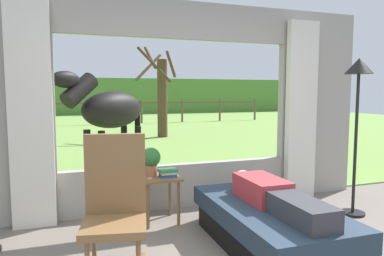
{
  "coord_description": "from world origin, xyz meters",
  "views": [
    {
      "loc": [
        -1.33,
        -2.01,
        1.45
      ],
      "look_at": [
        0.0,
        1.8,
        1.05
      ],
      "focal_mm": 33.63,
      "sensor_mm": 36.0,
      "label": 1
    }
  ],
  "objects_px": {
    "floor_lamp_right": "(358,89)",
    "horse": "(109,111)",
    "pasture_tree": "(161,94)",
    "reclining_person": "(273,195)",
    "side_table": "(159,185)",
    "recliner_sofa": "(269,226)",
    "rocking_chair": "(115,208)",
    "book_stack": "(168,173)",
    "potted_plant": "(151,160)"
  },
  "relations": [
    {
      "from": "floor_lamp_right",
      "to": "pasture_tree",
      "type": "bearing_deg",
      "value": 92.24
    },
    {
      "from": "reclining_person",
      "to": "side_table",
      "type": "xyz_separation_m",
      "value": [
        -0.79,
        1.07,
        -0.1
      ]
    },
    {
      "from": "book_stack",
      "to": "floor_lamp_right",
      "type": "xyz_separation_m",
      "value": [
        2.15,
        -0.47,
        0.92
      ]
    },
    {
      "from": "potted_plant",
      "to": "floor_lamp_right",
      "type": "height_order",
      "value": "floor_lamp_right"
    },
    {
      "from": "recliner_sofa",
      "to": "floor_lamp_right",
      "type": "relative_size",
      "value": 0.93
    },
    {
      "from": "recliner_sofa",
      "to": "floor_lamp_right",
      "type": "distance_m",
      "value": 1.99
    },
    {
      "from": "potted_plant",
      "to": "floor_lamp_right",
      "type": "bearing_deg",
      "value": -14.19
    },
    {
      "from": "horse",
      "to": "pasture_tree",
      "type": "distance_m",
      "value": 5.75
    },
    {
      "from": "recliner_sofa",
      "to": "rocking_chair",
      "type": "relative_size",
      "value": 1.53
    },
    {
      "from": "recliner_sofa",
      "to": "potted_plant",
      "type": "bearing_deg",
      "value": 129.53
    },
    {
      "from": "recliner_sofa",
      "to": "potted_plant",
      "type": "xyz_separation_m",
      "value": [
        -0.87,
        1.08,
        0.48
      ]
    },
    {
      "from": "reclining_person",
      "to": "book_stack",
      "type": "distance_m",
      "value": 1.24
    },
    {
      "from": "recliner_sofa",
      "to": "book_stack",
      "type": "relative_size",
      "value": 8.26
    },
    {
      "from": "floor_lamp_right",
      "to": "horse",
      "type": "distance_m",
      "value": 3.65
    },
    {
      "from": "recliner_sofa",
      "to": "rocking_chair",
      "type": "distance_m",
      "value": 1.44
    },
    {
      "from": "reclining_person",
      "to": "rocking_chair",
      "type": "distance_m",
      "value": 1.41
    },
    {
      "from": "horse",
      "to": "rocking_chair",
      "type": "bearing_deg",
      "value": 135.48
    },
    {
      "from": "horse",
      "to": "reclining_person",
      "type": "bearing_deg",
      "value": 160.4
    },
    {
      "from": "side_table",
      "to": "horse",
      "type": "height_order",
      "value": "horse"
    },
    {
      "from": "book_stack",
      "to": "pasture_tree",
      "type": "relative_size",
      "value": 0.07
    },
    {
      "from": "recliner_sofa",
      "to": "side_table",
      "type": "height_order",
      "value": "side_table"
    },
    {
      "from": "potted_plant",
      "to": "horse",
      "type": "height_order",
      "value": "horse"
    },
    {
      "from": "side_table",
      "to": "rocking_chair",
      "type": "bearing_deg",
      "value": -120.87
    },
    {
      "from": "book_stack",
      "to": "horse",
      "type": "relative_size",
      "value": 0.12
    },
    {
      "from": "reclining_person",
      "to": "potted_plant",
      "type": "relative_size",
      "value": 4.47
    },
    {
      "from": "rocking_chair",
      "to": "book_stack",
      "type": "relative_size",
      "value": 5.4
    },
    {
      "from": "horse",
      "to": "floor_lamp_right",
      "type": "bearing_deg",
      "value": -174.4
    },
    {
      "from": "recliner_sofa",
      "to": "reclining_person",
      "type": "distance_m",
      "value": 0.31
    },
    {
      "from": "potted_plant",
      "to": "horse",
      "type": "distance_m",
      "value": 2.08
    },
    {
      "from": "floor_lamp_right",
      "to": "pasture_tree",
      "type": "height_order",
      "value": "pasture_tree"
    },
    {
      "from": "rocking_chair",
      "to": "side_table",
      "type": "bearing_deg",
      "value": 70.59
    },
    {
      "from": "recliner_sofa",
      "to": "floor_lamp_right",
      "type": "bearing_deg",
      "value": 19.61
    },
    {
      "from": "potted_plant",
      "to": "horse",
      "type": "bearing_deg",
      "value": 96.19
    },
    {
      "from": "reclining_person",
      "to": "horse",
      "type": "height_order",
      "value": "horse"
    },
    {
      "from": "reclining_person",
      "to": "side_table",
      "type": "height_order",
      "value": "reclining_person"
    },
    {
      "from": "reclining_person",
      "to": "horse",
      "type": "xyz_separation_m",
      "value": [
        -1.09,
        3.14,
        0.63
      ]
    },
    {
      "from": "floor_lamp_right",
      "to": "horse",
      "type": "bearing_deg",
      "value": 134.27
    },
    {
      "from": "potted_plant",
      "to": "book_stack",
      "type": "height_order",
      "value": "potted_plant"
    },
    {
      "from": "side_table",
      "to": "floor_lamp_right",
      "type": "bearing_deg",
      "value": -13.23
    },
    {
      "from": "rocking_chair",
      "to": "recliner_sofa",
      "type": "bearing_deg",
      "value": 11.93
    },
    {
      "from": "recliner_sofa",
      "to": "pasture_tree",
      "type": "bearing_deg",
      "value": 83.0
    },
    {
      "from": "side_table",
      "to": "pasture_tree",
      "type": "xyz_separation_m",
      "value": [
        1.93,
        7.37,
        0.99
      ]
    },
    {
      "from": "reclining_person",
      "to": "rocking_chair",
      "type": "bearing_deg",
      "value": 179.16
    },
    {
      "from": "side_table",
      "to": "floor_lamp_right",
      "type": "relative_size",
      "value": 0.28
    },
    {
      "from": "recliner_sofa",
      "to": "horse",
      "type": "relative_size",
      "value": 0.99
    },
    {
      "from": "recliner_sofa",
      "to": "pasture_tree",
      "type": "xyz_separation_m",
      "value": [
        1.14,
        8.39,
        1.19
      ]
    },
    {
      "from": "side_table",
      "to": "floor_lamp_right",
      "type": "distance_m",
      "value": 2.53
    },
    {
      "from": "rocking_chair",
      "to": "book_stack",
      "type": "bearing_deg",
      "value": 65.92
    },
    {
      "from": "potted_plant",
      "to": "book_stack",
      "type": "bearing_deg",
      "value": -35.07
    },
    {
      "from": "reclining_person",
      "to": "side_table",
      "type": "distance_m",
      "value": 1.33
    }
  ]
}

